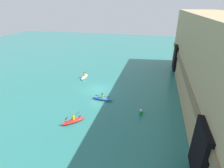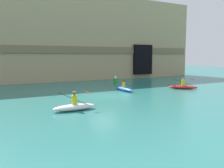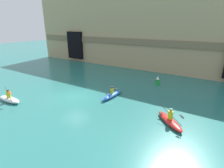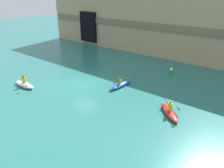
{
  "view_description": "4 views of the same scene",
  "coord_description": "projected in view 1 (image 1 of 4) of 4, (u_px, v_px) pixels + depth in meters",
  "views": [
    {
      "loc": [
        25.73,
        9.07,
        13.6
      ],
      "look_at": [
        0.89,
        2.78,
        1.75
      ],
      "focal_mm": 28.0,
      "sensor_mm": 36.0,
      "label": 1
    },
    {
      "loc": [
        -10.0,
        -19.23,
        3.51
      ],
      "look_at": [
        0.83,
        -0.04,
        1.02
      ],
      "focal_mm": 40.0,
      "sensor_mm": 36.0,
      "label": 2
    },
    {
      "loc": [
        11.99,
        -11.81,
        6.94
      ],
      "look_at": [
        3.32,
        1.79,
        1.41
      ],
      "focal_mm": 28.0,
      "sensor_mm": 36.0,
      "label": 3
    },
    {
      "loc": [
        15.38,
        -14.42,
        9.04
      ],
      "look_at": [
        4.27,
        -0.72,
        1.43
      ],
      "focal_mm": 35.0,
      "sensor_mm": 36.0,
      "label": 4
    }
  ],
  "objects": [
    {
      "name": "marker_buoy",
      "position": [
        141.0,
        112.0,
        23.2
      ],
      "size": [
        0.46,
        0.46,
        1.09
      ],
      "color": "green",
      "rests_on": "ground"
    },
    {
      "name": "kayak_red",
      "position": [
        73.0,
        120.0,
        21.89
      ],
      "size": [
        2.66,
        2.59,
        1.19
      ],
      "rotation": [
        0.0,
        0.0,
        5.52
      ],
      "color": "red",
      "rests_on": "ground"
    },
    {
      "name": "cliff_bluff",
      "position": [
        219.0,
        66.0,
        22.84
      ],
      "size": [
        44.8,
        8.26,
        12.36
      ],
      "color": "tan",
      "rests_on": "ground"
    },
    {
      "name": "ground_plane",
      "position": [
        98.0,
        89.0,
        30.36
      ],
      "size": [
        120.0,
        120.0,
        0.0
      ],
      "primitive_type": "plane",
      "color": "#28706B"
    },
    {
      "name": "kayak_white",
      "position": [
        84.0,
        77.0,
        35.02
      ],
      "size": [
        2.9,
        0.9,
        1.27
      ],
      "rotation": [
        0.0,
        0.0,
        3.17
      ],
      "color": "white",
      "rests_on": "ground"
    },
    {
      "name": "kayak_blue",
      "position": [
        102.0,
        99.0,
        26.97
      ],
      "size": [
        0.79,
        3.32,
        1.11
      ],
      "rotation": [
        0.0,
        0.0,
        1.53
      ],
      "color": "blue",
      "rests_on": "ground"
    }
  ]
}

